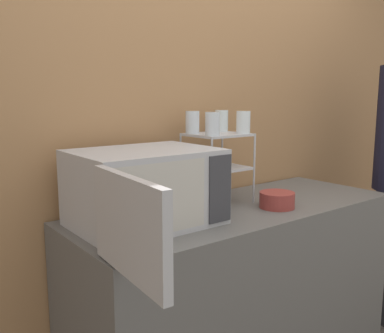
{
  "coord_description": "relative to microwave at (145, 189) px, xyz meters",
  "views": [
    {
      "loc": [
        -1.41,
        -1.14,
        1.43
      ],
      "look_at": [
        -0.27,
        0.35,
        1.12
      ],
      "focal_mm": 40.0,
      "sensor_mm": 36.0,
      "label": 1
    }
  ],
  "objects": [
    {
      "name": "glass_back_right",
      "position": [
        0.6,
        0.21,
        0.25
      ],
      "size": [
        0.07,
        0.07,
        0.11
      ],
      "color": "silver",
      "rests_on": "dish_rack"
    },
    {
      "name": "counter",
      "position": [
        0.53,
        -0.01,
        -0.61
      ],
      "size": [
        1.69,
        0.63,
        0.9
      ],
      "color": "#595654",
      "rests_on": "ground_plane"
    },
    {
      "name": "bowl",
      "position": [
        0.66,
        -0.13,
        -0.12
      ],
      "size": [
        0.17,
        0.17,
        0.08
      ],
      "color": "maroon",
      "rests_on": "counter"
    },
    {
      "name": "glass_front_left",
      "position": [
        0.4,
        0.05,
        0.25
      ],
      "size": [
        0.07,
        0.07,
        0.11
      ],
      "color": "silver",
      "rests_on": "dish_rack"
    },
    {
      "name": "dish_rack",
      "position": [
        0.5,
        0.13,
        0.09
      ],
      "size": [
        0.29,
        0.25,
        0.35
      ],
      "color": "#B2B2B7",
      "rests_on": "counter"
    },
    {
      "name": "microwave",
      "position": [
        0.0,
        0.0,
        0.0
      ],
      "size": [
        0.64,
        0.87,
        0.31
      ],
      "color": "#ADADB2",
      "rests_on": "counter"
    },
    {
      "name": "wall_back",
      "position": [
        0.53,
        0.34,
        0.24
      ],
      "size": [
        8.0,
        0.06,
        2.6
      ],
      "color": "#9E7047",
      "rests_on": "ground_plane"
    },
    {
      "name": "glass_back_left",
      "position": [
        0.4,
        0.2,
        0.25
      ],
      "size": [
        0.07,
        0.07,
        0.11
      ],
      "color": "silver",
      "rests_on": "dish_rack"
    },
    {
      "name": "glass_front_right",
      "position": [
        0.6,
        0.05,
        0.25
      ],
      "size": [
        0.07,
        0.07,
        0.11
      ],
      "color": "silver",
      "rests_on": "dish_rack"
    }
  ]
}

